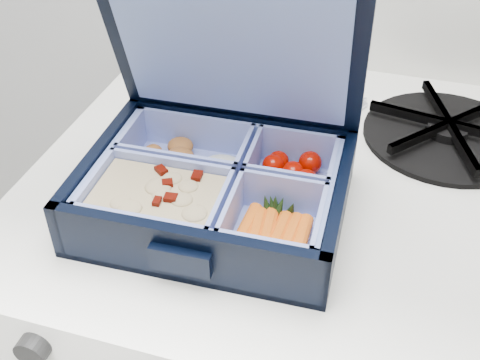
% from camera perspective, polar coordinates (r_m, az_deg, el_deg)
% --- Properties ---
extents(bento_box, '(0.24, 0.19, 0.06)m').
position_cam_1_polar(bento_box, '(0.54, -2.35, -0.88)').
color(bento_box, black).
rests_on(bento_box, stove).
extents(burner_grate, '(0.21, 0.21, 0.03)m').
position_cam_1_polar(burner_grate, '(0.69, 19.12, 4.67)').
color(burner_grate, black).
rests_on(burner_grate, stove).
extents(burner_grate_rear, '(0.17, 0.17, 0.02)m').
position_cam_1_polar(burner_grate_rear, '(0.73, -2.74, 8.75)').
color(burner_grate_rear, black).
rests_on(burner_grate_rear, stove).
extents(fork, '(0.10, 0.17, 0.01)m').
position_cam_1_polar(fork, '(0.66, 6.55, 4.14)').
color(fork, silver).
rests_on(fork, stove).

